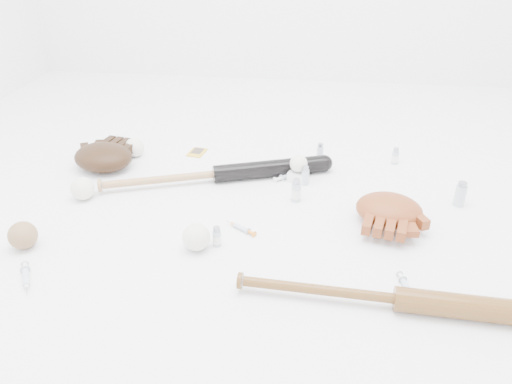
# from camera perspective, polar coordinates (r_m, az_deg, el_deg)

# --- Properties ---
(bat_dark) EXTENTS (0.85, 0.35, 0.06)m
(bat_dark) POSITION_cam_1_polar(r_m,az_deg,el_deg) (1.82, -4.59, 2.07)
(bat_dark) COLOR black
(bat_dark) RESTS_ON ground
(bat_wood) EXTENTS (0.86, 0.11, 0.06)m
(bat_wood) POSITION_cam_1_polar(r_m,az_deg,el_deg) (1.31, 15.93, -11.68)
(bat_wood) COLOR brown
(bat_wood) RESTS_ON ground
(glove_dark) EXTENTS (0.32, 0.32, 0.10)m
(glove_dark) POSITION_cam_1_polar(r_m,az_deg,el_deg) (2.00, -17.06, 3.88)
(glove_dark) COLOR black
(glove_dark) RESTS_ON ground
(glove_tan) EXTENTS (0.30, 0.30, 0.09)m
(glove_tan) POSITION_cam_1_polar(r_m,az_deg,el_deg) (1.63, 14.98, -1.93)
(glove_tan) COLOR brown
(glove_tan) RESTS_ON ground
(trading_card) EXTENTS (0.08, 0.09, 0.00)m
(trading_card) POSITION_cam_1_polar(r_m,az_deg,el_deg) (2.06, -6.77, 4.51)
(trading_card) COLOR gold
(trading_card) RESTS_ON ground
(pedestal) EXTENTS (0.08, 0.08, 0.04)m
(pedestal) POSITION_cam_1_polar(r_m,az_deg,el_deg) (1.84, 4.82, 1.88)
(pedestal) COLOR white
(pedestal) RESTS_ON ground
(baseball_on_pedestal) EXTENTS (0.06, 0.06, 0.06)m
(baseball_on_pedestal) POSITION_cam_1_polar(r_m,az_deg,el_deg) (1.82, 4.89, 3.27)
(baseball_on_pedestal) COLOR silver
(baseball_on_pedestal) RESTS_ON pedestal
(baseball_left) EXTENTS (0.08, 0.08, 0.08)m
(baseball_left) POSITION_cam_1_polar(r_m,az_deg,el_deg) (1.81, -19.23, 0.37)
(baseball_left) COLOR silver
(baseball_left) RESTS_ON ground
(baseball_upper) EXTENTS (0.08, 0.08, 0.08)m
(baseball_upper) POSITION_cam_1_polar(r_m,az_deg,el_deg) (2.07, -13.72, 4.98)
(baseball_upper) COLOR silver
(baseball_upper) RESTS_ON ground
(baseball_mid) EXTENTS (0.08, 0.08, 0.08)m
(baseball_mid) POSITION_cam_1_polar(r_m,az_deg,el_deg) (1.47, -6.85, -5.14)
(baseball_mid) COLOR silver
(baseball_mid) RESTS_ON ground
(baseball_aged) EXTENTS (0.08, 0.08, 0.08)m
(baseball_aged) POSITION_cam_1_polar(r_m,az_deg,el_deg) (1.62, -25.10, -4.51)
(baseball_aged) COLOR olive
(baseball_aged) RESTS_ON ground
(syringe_0) EXTENTS (0.10, 0.15, 0.02)m
(syringe_0) POSITION_cam_1_polar(r_m,az_deg,el_deg) (1.50, -24.82, -8.86)
(syringe_0) COLOR #ADBCC6
(syringe_0) RESTS_ON ground
(syringe_1) EXTENTS (0.12, 0.09, 0.02)m
(syringe_1) POSITION_cam_1_polar(r_m,az_deg,el_deg) (1.56, -1.71, -4.12)
(syringe_1) COLOR #ADBCC6
(syringe_1) RESTS_ON ground
(syringe_2) EXTENTS (0.13, 0.12, 0.02)m
(syringe_2) POSITION_cam_1_polar(r_m,az_deg,el_deg) (1.86, 3.76, 1.87)
(syringe_2) COLOR #ADBCC6
(syringe_2) RESTS_ON ground
(syringe_3) EXTENTS (0.05, 0.14, 0.02)m
(syringe_3) POSITION_cam_1_polar(r_m,az_deg,el_deg) (1.39, 16.85, -10.39)
(syringe_3) COLOR #ADBCC6
(syringe_3) RESTS_ON ground
(vial_0) EXTENTS (0.03, 0.03, 0.07)m
(vial_0) POSITION_cam_1_polar(r_m,az_deg,el_deg) (2.00, 7.33, 4.60)
(vial_0) COLOR #B0BAC1
(vial_0) RESTS_ON ground
(vial_1) EXTENTS (0.03, 0.03, 0.07)m
(vial_1) POSITION_cam_1_polar(r_m,az_deg,el_deg) (2.02, 15.62, 3.99)
(vial_1) COLOR #B0BAC1
(vial_1) RESTS_ON ground
(vial_2) EXTENTS (0.03, 0.03, 0.08)m
(vial_2) POSITION_cam_1_polar(r_m,az_deg,el_deg) (1.70, 4.61, 0.21)
(vial_2) COLOR #B0BAC1
(vial_2) RESTS_ON ground
(vial_3) EXTENTS (0.04, 0.04, 0.09)m
(vial_3) POSITION_cam_1_polar(r_m,az_deg,el_deg) (1.80, 22.33, -0.20)
(vial_3) COLOR #B0BAC1
(vial_3) RESTS_ON ground
(vial_4) EXTENTS (0.03, 0.03, 0.06)m
(vial_4) POSITION_cam_1_polar(r_m,az_deg,el_deg) (1.48, -4.49, -5.07)
(vial_4) COLOR #B0BAC1
(vial_4) RESTS_ON ground
(vial_5) EXTENTS (0.03, 0.03, 0.07)m
(vial_5) POSITION_cam_1_polar(r_m,az_deg,el_deg) (1.81, 5.64, 1.90)
(vial_5) COLOR #B0BAC1
(vial_5) RESTS_ON ground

